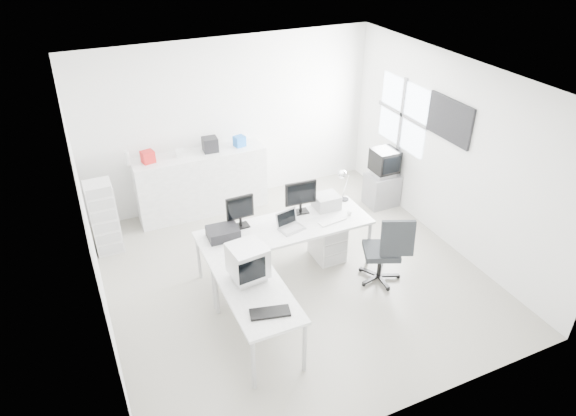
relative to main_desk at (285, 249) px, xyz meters
name	(u,v)px	position (x,y,z in m)	size (l,w,h in m)	color
floor	(294,275)	(0.07, -0.15, -0.38)	(5.00, 5.00, 0.01)	beige
ceiling	(295,81)	(0.07, -0.15, 2.42)	(5.00, 5.00, 0.01)	white
back_wall	(231,122)	(0.07, 2.35, 1.02)	(5.00, 0.02, 2.80)	white
left_wall	(90,233)	(-2.43, -0.15, 1.02)	(0.02, 5.00, 2.80)	white
right_wall	(450,154)	(2.57, -0.15, 1.02)	(0.02, 5.00, 2.80)	white
window	(402,114)	(2.55, 1.05, 1.23)	(0.02, 1.20, 1.10)	white
wall_picture	(450,120)	(2.54, -0.05, 1.52)	(0.04, 0.90, 0.60)	black
main_desk	(285,249)	(0.00, 0.00, 0.00)	(2.40, 0.80, 0.75)	white
side_desk	(257,316)	(-0.85, -1.10, 0.00)	(0.70, 1.40, 0.75)	white
drawer_pedestal	(327,240)	(0.70, 0.05, -0.08)	(0.40, 0.50, 0.60)	white
inkjet_printer	(223,233)	(-0.85, 0.10, 0.45)	(0.40, 0.31, 0.14)	black
lcd_monitor_small	(240,211)	(-0.55, 0.25, 0.62)	(0.38, 0.22, 0.48)	black
lcd_monitor_large	(301,198)	(0.35, 0.25, 0.61)	(0.46, 0.18, 0.48)	black
laptop	(292,223)	(0.05, -0.10, 0.48)	(0.31, 0.32, 0.20)	#B7B7BA
white_keyboard	(332,221)	(0.65, -0.15, 0.38)	(0.41, 0.13, 0.02)	white
white_mouse	(349,213)	(0.95, -0.10, 0.41)	(0.06, 0.06, 0.06)	white
laser_printer	(326,201)	(0.75, 0.22, 0.48)	(0.35, 0.30, 0.20)	#A7A7A7
desk_lamp	(345,187)	(1.10, 0.30, 0.59)	(0.14, 0.14, 0.43)	silver
crt_monitor	(248,263)	(-0.85, -0.85, 0.60)	(0.40, 0.40, 0.46)	#B7B7BA
black_keyboard	(270,313)	(-0.85, -1.50, 0.39)	(0.44, 0.17, 0.03)	black
office_chair	(382,248)	(1.11, -0.71, 0.15)	(0.60, 0.60, 1.04)	#292C2F
tv_cabinet	(382,189)	(2.29, 1.03, -0.09)	(0.52, 0.43, 0.57)	slate
crt_tv	(384,163)	(2.29, 1.03, 0.42)	(0.50, 0.48, 0.45)	black
sideboard	(202,183)	(-0.59, 2.09, 0.16)	(2.14, 0.54, 1.07)	white
clutter_box_a	(148,157)	(-1.39, 2.09, 0.79)	(0.19, 0.17, 0.19)	red
clutter_box_b	(180,153)	(-0.89, 2.09, 0.76)	(0.12, 0.10, 0.12)	white
clutter_box_c	(210,145)	(-0.39, 2.09, 0.81)	(0.24, 0.21, 0.24)	black
clutter_box_d	(239,141)	(0.11, 2.09, 0.78)	(0.17, 0.15, 0.17)	blue
clutter_bottle	(127,158)	(-1.69, 2.13, 0.81)	(0.07, 0.07, 0.22)	white
filing_cabinet	(104,217)	(-2.21, 1.62, 0.17)	(0.38, 0.46, 1.09)	white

